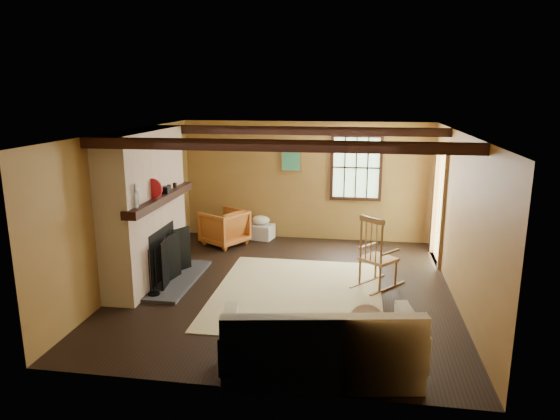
% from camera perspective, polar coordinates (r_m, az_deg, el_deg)
% --- Properties ---
extents(ground, '(5.50, 5.50, 0.00)m').
position_cam_1_polar(ground, '(7.85, 0.74, -8.85)').
color(ground, black).
rests_on(ground, ground).
extents(room_envelope, '(5.02, 5.52, 2.44)m').
position_cam_1_polar(room_envelope, '(7.61, 2.69, 3.26)').
color(room_envelope, olive).
rests_on(room_envelope, ground).
extents(fireplace, '(1.02, 2.30, 2.40)m').
position_cam_1_polar(fireplace, '(8.11, -14.99, -0.39)').
color(fireplace, '#AF6543').
rests_on(fireplace, ground).
extents(rug, '(2.50, 3.00, 0.01)m').
position_cam_1_polar(rug, '(7.64, 2.02, -9.47)').
color(rug, beige).
rests_on(rug, ground).
extents(rocking_chair, '(0.87, 0.92, 1.15)m').
position_cam_1_polar(rocking_chair, '(7.87, 11.00, -5.29)').
color(rocking_chair, tan).
rests_on(rocking_chair, ground).
extents(sofa, '(2.21, 1.26, 0.84)m').
position_cam_1_polar(sofa, '(5.52, 4.73, -15.62)').
color(sofa, silver).
rests_on(sofa, ground).
extents(firewood_pile, '(0.63, 0.11, 0.23)m').
position_cam_1_polar(firewood_pile, '(10.53, -7.70, -2.47)').
color(firewood_pile, brown).
rests_on(firewood_pile, ground).
extents(laundry_basket, '(0.57, 0.47, 0.30)m').
position_cam_1_polar(laundry_basket, '(10.33, -2.21, -2.48)').
color(laundry_basket, silver).
rests_on(laundry_basket, ground).
extents(basket_pillow, '(0.40, 0.33, 0.19)m').
position_cam_1_polar(basket_pillow, '(10.26, -2.22, -1.17)').
color(basket_pillow, silver).
rests_on(basket_pillow, laundry_basket).
extents(armchair, '(1.05, 1.04, 0.70)m').
position_cam_1_polar(armchair, '(9.93, -6.39, -1.99)').
color(armchair, '#BF6026').
rests_on(armchair, ground).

